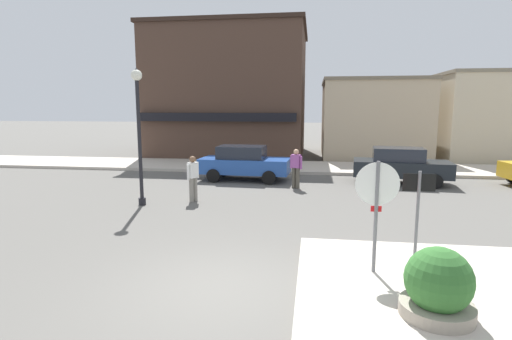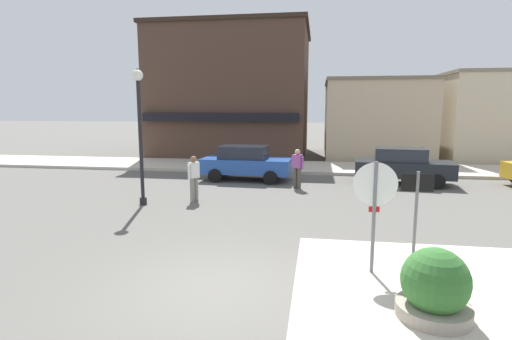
{
  "view_description": "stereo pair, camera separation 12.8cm",
  "coord_description": "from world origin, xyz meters",
  "px_view_note": "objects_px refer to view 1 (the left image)",
  "views": [
    {
      "loc": [
        1.59,
        -6.7,
        3.29
      ],
      "look_at": [
        -0.02,
        4.5,
        1.5
      ],
      "focal_mm": 28.0,
      "sensor_mm": 36.0,
      "label": 1
    },
    {
      "loc": [
        1.72,
        -6.68,
        3.29
      ],
      "look_at": [
        -0.02,
        4.5,
        1.5
      ],
      "focal_mm": 28.0,
      "sensor_mm": 36.0,
      "label": 2
    }
  ],
  "objects_px": {
    "one_way_sign": "(417,211)",
    "pedestrian_crossing_near": "(193,177)",
    "planter": "(438,290)",
    "parked_car_second": "(400,165)",
    "stop_sign": "(376,202)",
    "lamp_post": "(138,117)",
    "pedestrian_crossing_far": "(296,167)",
    "parked_car_nearest": "(244,162)"
  },
  "relations": [
    {
      "from": "planter",
      "to": "one_way_sign",
      "type": "bearing_deg",
      "value": 87.02
    },
    {
      "from": "parked_car_nearest",
      "to": "pedestrian_crossing_near",
      "type": "height_order",
      "value": "pedestrian_crossing_near"
    },
    {
      "from": "stop_sign",
      "to": "pedestrian_crossing_far",
      "type": "distance_m",
      "value": 8.76
    },
    {
      "from": "parked_car_nearest",
      "to": "one_way_sign",
      "type": "bearing_deg",
      "value": -62.78
    },
    {
      "from": "lamp_post",
      "to": "pedestrian_crossing_far",
      "type": "distance_m",
      "value": 6.51
    },
    {
      "from": "parked_car_second",
      "to": "pedestrian_crossing_far",
      "type": "height_order",
      "value": "pedestrian_crossing_far"
    },
    {
      "from": "one_way_sign",
      "to": "planter",
      "type": "height_order",
      "value": "one_way_sign"
    },
    {
      "from": "stop_sign",
      "to": "pedestrian_crossing_near",
      "type": "distance_m",
      "value": 7.84
    },
    {
      "from": "parked_car_second",
      "to": "pedestrian_crossing_far",
      "type": "xyz_separation_m",
      "value": [
        -4.42,
        -1.66,
        0.06
      ]
    },
    {
      "from": "stop_sign",
      "to": "lamp_post",
      "type": "bearing_deg",
      "value": 144.26
    },
    {
      "from": "lamp_post",
      "to": "pedestrian_crossing_near",
      "type": "relative_size",
      "value": 2.82
    },
    {
      "from": "pedestrian_crossing_near",
      "to": "pedestrian_crossing_far",
      "type": "height_order",
      "value": "same"
    },
    {
      "from": "parked_car_nearest",
      "to": "parked_car_second",
      "type": "relative_size",
      "value": 0.98
    },
    {
      "from": "one_way_sign",
      "to": "planter",
      "type": "bearing_deg",
      "value": -92.98
    },
    {
      "from": "one_way_sign",
      "to": "parked_car_second",
      "type": "height_order",
      "value": "one_way_sign"
    },
    {
      "from": "pedestrian_crossing_near",
      "to": "pedestrian_crossing_far",
      "type": "xyz_separation_m",
      "value": [
        3.46,
        2.83,
        0.0
      ]
    },
    {
      "from": "stop_sign",
      "to": "planter",
      "type": "distance_m",
      "value": 1.97
    },
    {
      "from": "lamp_post",
      "to": "pedestrian_crossing_near",
      "type": "xyz_separation_m",
      "value": [
        1.58,
        0.73,
        -2.09
      ]
    },
    {
      "from": "planter",
      "to": "lamp_post",
      "type": "bearing_deg",
      "value": 139.3
    },
    {
      "from": "parked_car_nearest",
      "to": "pedestrian_crossing_near",
      "type": "relative_size",
      "value": 2.54
    },
    {
      "from": "one_way_sign",
      "to": "pedestrian_crossing_far",
      "type": "xyz_separation_m",
      "value": [
        -2.67,
        8.33,
        -0.46
      ]
    },
    {
      "from": "pedestrian_crossing_near",
      "to": "stop_sign",
      "type": "bearing_deg",
      "value": -46.91
    },
    {
      "from": "one_way_sign",
      "to": "pedestrian_crossing_near",
      "type": "relative_size",
      "value": 1.3
    },
    {
      "from": "stop_sign",
      "to": "parked_car_nearest",
      "type": "height_order",
      "value": "stop_sign"
    },
    {
      "from": "lamp_post",
      "to": "stop_sign",
      "type": "bearing_deg",
      "value": -35.74
    },
    {
      "from": "one_way_sign",
      "to": "lamp_post",
      "type": "distance_m",
      "value": 9.22
    },
    {
      "from": "stop_sign",
      "to": "lamp_post",
      "type": "xyz_separation_m",
      "value": [
        -6.92,
        4.98,
        1.44
      ]
    },
    {
      "from": "parked_car_second",
      "to": "pedestrian_crossing_far",
      "type": "bearing_deg",
      "value": -159.38
    },
    {
      "from": "planter",
      "to": "pedestrian_crossing_far",
      "type": "bearing_deg",
      "value": 104.32
    },
    {
      "from": "planter",
      "to": "pedestrian_crossing_near",
      "type": "xyz_separation_m",
      "value": [
        -6.04,
        7.28,
        0.31
      ]
    },
    {
      "from": "lamp_post",
      "to": "pedestrian_crossing_far",
      "type": "bearing_deg",
      "value": 35.2
    },
    {
      "from": "parked_car_nearest",
      "to": "parked_car_second",
      "type": "bearing_deg",
      "value": 1.09
    },
    {
      "from": "planter",
      "to": "lamp_post",
      "type": "relative_size",
      "value": 0.27
    },
    {
      "from": "one_way_sign",
      "to": "pedestrian_crossing_near",
      "type": "distance_m",
      "value": 8.25
    },
    {
      "from": "one_way_sign",
      "to": "parked_car_second",
      "type": "xyz_separation_m",
      "value": [
        1.75,
        10.0,
        -0.52
      ]
    },
    {
      "from": "one_way_sign",
      "to": "parked_car_second",
      "type": "distance_m",
      "value": 10.16
    },
    {
      "from": "stop_sign",
      "to": "one_way_sign",
      "type": "bearing_deg",
      "value": 14.16
    },
    {
      "from": "lamp_post",
      "to": "parked_car_nearest",
      "type": "xyz_separation_m",
      "value": [
        2.64,
        5.09,
        -2.15
      ]
    },
    {
      "from": "pedestrian_crossing_far",
      "to": "pedestrian_crossing_near",
      "type": "bearing_deg",
      "value": -140.73
    },
    {
      "from": "pedestrian_crossing_far",
      "to": "parked_car_nearest",
      "type": "bearing_deg",
      "value": 147.43
    },
    {
      "from": "planter",
      "to": "parked_car_second",
      "type": "relative_size",
      "value": 0.29
    },
    {
      "from": "lamp_post",
      "to": "parked_car_second",
      "type": "height_order",
      "value": "lamp_post"
    }
  ]
}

